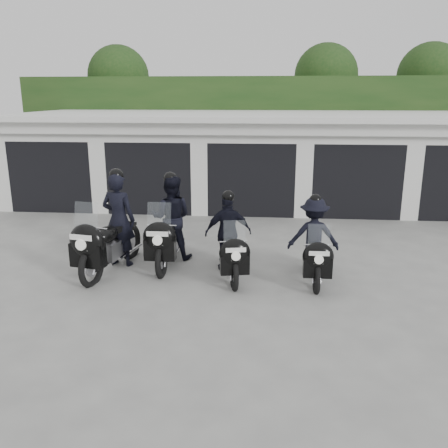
# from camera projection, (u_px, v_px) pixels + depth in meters

# --- Properties ---
(ground) EXTENTS (80.00, 80.00, 0.00)m
(ground) POSITION_uv_depth(u_px,v_px,m) (240.00, 287.00, 9.12)
(ground) COLOR #979792
(ground) RESTS_ON ground
(garage_block) EXTENTS (16.40, 6.80, 2.96)m
(garage_block) POSITION_uv_depth(u_px,v_px,m) (254.00, 158.00, 16.48)
(garage_block) COLOR silver
(garage_block) RESTS_ON ground
(background_vegetation) EXTENTS (20.00, 3.90, 5.80)m
(background_vegetation) POSITION_uv_depth(u_px,v_px,m) (266.00, 114.00, 20.76)
(background_vegetation) COLOR #1A3914
(background_vegetation) RESTS_ON ground
(police_bike_a) EXTENTS (1.03, 2.46, 2.16)m
(police_bike_a) POSITION_uv_depth(u_px,v_px,m) (111.00, 230.00, 9.79)
(police_bike_a) COLOR black
(police_bike_a) RESTS_ON ground
(police_bike_b) EXTENTS (0.91, 2.32, 2.02)m
(police_bike_b) POSITION_uv_depth(u_px,v_px,m) (170.00, 224.00, 10.32)
(police_bike_b) COLOR black
(police_bike_b) RESTS_ON ground
(police_bike_c) EXTENTS (1.05, 2.01, 1.77)m
(police_bike_c) POSITION_uv_depth(u_px,v_px,m) (229.00, 239.00, 9.61)
(police_bike_c) COLOR black
(police_bike_c) RESTS_ON ground
(police_bike_d) EXTENTS (1.04, 1.98, 1.72)m
(police_bike_d) POSITION_uv_depth(u_px,v_px,m) (314.00, 242.00, 9.47)
(police_bike_d) COLOR black
(police_bike_d) RESTS_ON ground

